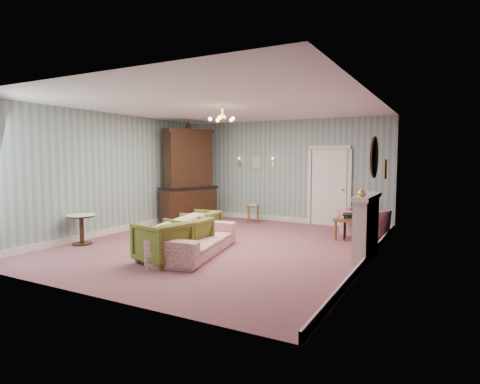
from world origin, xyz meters
The scene contains 27 objects.
floor centered at (0.00, 0.00, 0.00)m, with size 7.00×7.00×0.00m, color #995963.
ceiling centered at (0.00, 0.00, 2.90)m, with size 7.00×7.00×0.00m, color white.
wall_back centered at (0.00, 3.50, 1.45)m, with size 6.00×6.00×0.00m, color gray.
wall_front centered at (0.00, -3.50, 1.45)m, with size 6.00×6.00×0.00m, color gray.
wall_left centered at (-3.00, 0.00, 1.45)m, with size 7.00×7.00×0.00m, color gray.
wall_right centered at (3.00, 0.00, 1.45)m, with size 7.00×7.00×0.00m, color gray.
wall_right_floral centered at (2.98, 0.00, 1.45)m, with size 7.00×7.00×0.00m, color #C3618C.
door centered at (1.30, 3.46, 1.08)m, with size 1.12×0.12×2.16m, color white, non-canonical shape.
olive_chair_a centered at (-0.19, -1.74, 0.40)m, with size 0.78×0.74×0.81m, color olive.
olive_chair_b centered at (-0.28, -0.80, 0.37)m, with size 0.71×0.67×0.74m, color olive.
olive_chair_c centered at (-0.68, 0.20, 0.36)m, with size 0.70×0.66×0.73m, color olive.
sofa_chintz centered at (-0.04, -0.93, 0.45)m, with size 2.32×0.68×0.91m, color #AD455B.
wingback_chair centered at (2.42, 2.41, 0.42)m, with size 0.96×0.62×0.84m, color #AD455B.
dresser centered at (-2.33, 2.03, 1.40)m, with size 0.58×1.68×2.80m, color black, non-canonical shape.
fireplace centered at (2.86, 0.40, 0.58)m, with size 0.30×1.40×1.16m, color beige, non-canonical shape.
mantel_vase centered at (2.84, 0.00, 1.23)m, with size 0.15×0.15×0.15m, color gold.
oval_mirror centered at (2.96, 0.40, 1.85)m, with size 0.04×0.76×0.84m, color white, non-canonical shape.
framed_print centered at (2.97, 1.75, 1.60)m, with size 0.04×0.34×0.42m, color gold, non-canonical shape.
coffee_table centered at (2.21, 1.96, 0.25)m, with size 0.54×0.97×0.49m, color brown, non-canonical shape.
side_table_black centered at (2.29, 1.84, 0.29)m, with size 0.39×0.39×0.59m, color black, non-canonical shape.
pedestal_table centered at (-2.65, -1.39, 0.32)m, with size 0.59×0.59×0.65m, color black, non-canonical shape.
nesting_table centered at (-0.67, 2.80, 0.27)m, with size 0.33×0.42×0.54m, color brown, non-canonical shape.
gilt_mirror_back centered at (-0.90, 3.46, 1.70)m, with size 0.28×0.06×0.36m, color gold, non-canonical shape.
sconce_left centered at (-1.45, 3.44, 1.70)m, with size 0.16×0.12×0.30m, color gold, non-canonical shape.
sconce_right centered at (-0.35, 3.44, 1.70)m, with size 0.16×0.12×0.30m, color gold, non-canonical shape.
chandelier centered at (0.00, 0.00, 2.63)m, with size 0.56×0.56×0.36m, color gold, non-canonical shape.
burgundy_cushion centered at (2.37, 2.26, 0.48)m, with size 0.38×0.10×0.38m, color maroon.
Camera 1 is at (4.21, -7.05, 1.83)m, focal length 29.44 mm.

